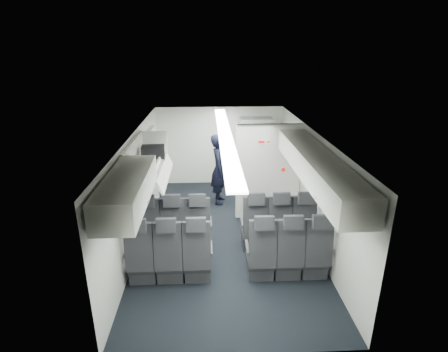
{
  "coord_description": "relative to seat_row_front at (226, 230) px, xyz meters",
  "views": [
    {
      "loc": [
        -0.32,
        -6.33,
        3.64
      ],
      "look_at": [
        0.0,
        0.4,
        1.15
      ],
      "focal_mm": 28.0,
      "sensor_mm": 36.0,
      "label": 1
    }
  ],
  "objects": [
    {
      "name": "papers",
      "position": [
        0.14,
        2.14,
        0.63
      ],
      "size": [
        0.18,
        0.07,
        0.13
      ],
      "primitive_type": "cube",
      "rotation": [
        0.0,
        0.0,
        0.27
      ],
      "color": "white",
      "rests_on": "flight_attendant"
    },
    {
      "name": "seat_row_mid",
      "position": [
        0.0,
        -0.9,
        0.0
      ],
      "size": [
        3.33,
        0.56,
        1.24
      ],
      "color": "black",
      "rests_on": "cabin_shell"
    },
    {
      "name": "flight_attendant",
      "position": [
        -0.05,
        2.19,
        0.46
      ],
      "size": [
        0.48,
        0.68,
        1.73
      ],
      "primitive_type": "imported",
      "rotation": [
        0.0,
        0.0,
        1.46
      ],
      "color": "black",
      "rests_on": "ground"
    },
    {
      "name": "seat_row_front",
      "position": [
        0.0,
        0.0,
        0.0
      ],
      "size": [
        3.33,
        0.56,
        1.24
      ],
      "color": "black",
      "rests_on": "cabin_shell"
    },
    {
      "name": "bulkhead_partition",
      "position": [
        0.98,
        1.33,
        0.67
      ],
      "size": [
        1.4,
        0.15,
        2.13
      ],
      "color": "silver",
      "rests_on": "cabin_shell"
    },
    {
      "name": "overhead_bin_left_rear",
      "position": [
        -1.4,
        -1.47,
        1.46
      ],
      "size": [
        0.53,
        1.8,
        0.4
      ],
      "color": "silver",
      "rests_on": "cabin_shell"
    },
    {
      "name": "cabin_shell",
      "position": [
        0.0,
        0.53,
        0.72
      ],
      "size": [
        3.41,
        6.01,
        2.16
      ],
      "color": "black",
      "rests_on": "ground"
    },
    {
      "name": "galley_unit",
      "position": [
        0.95,
        3.25,
        0.55
      ],
      "size": [
        0.85,
        0.52,
        1.9
      ],
      "color": "#939399",
      "rests_on": "cabin_shell"
    },
    {
      "name": "carry_on_bag",
      "position": [
        -1.35,
        0.58,
        1.37
      ],
      "size": [
        0.45,
        0.33,
        0.25
      ],
      "primitive_type": "cube",
      "rotation": [
        0.0,
        0.0,
        0.08
      ],
      "color": "black",
      "rests_on": "overhead_bin_left_front_open"
    },
    {
      "name": "overhead_bin_right_rear",
      "position": [
        1.4,
        -1.47,
        1.46
      ],
      "size": [
        0.53,
        1.8,
        0.4
      ],
      "color": "silver",
      "rests_on": "cabin_shell"
    },
    {
      "name": "boarding_door",
      "position": [
        -1.64,
        2.09,
        0.55
      ],
      "size": [
        0.12,
        1.27,
        1.86
      ],
      "color": "silver",
      "rests_on": "cabin_shell"
    },
    {
      "name": "overhead_bin_right_front",
      "position": [
        1.4,
        0.28,
        1.46
      ],
      "size": [
        0.53,
        1.7,
        0.4
      ],
      "color": "silver",
      "rests_on": "cabin_shell"
    },
    {
      "name": "overhead_bin_left_front_open",
      "position": [
        -1.44,
        0.28,
        1.33
      ],
      "size": [
        0.64,
        1.7,
        0.72
      ],
      "color": "#9E9E93",
      "rests_on": "cabin_shell"
    }
  ]
}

